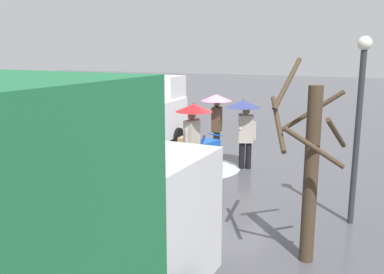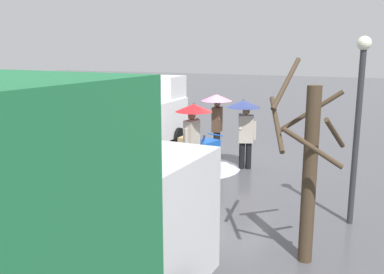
{
  "view_description": "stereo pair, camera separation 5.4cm",
  "coord_description": "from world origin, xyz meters",
  "px_view_note": "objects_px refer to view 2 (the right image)",
  "views": [
    {
      "loc": [
        -4.3,
        12.56,
        3.62
      ],
      "look_at": [
        0.66,
        1.38,
        1.05
      ],
      "focal_mm": 39.55,
      "sensor_mm": 36.0,
      "label": 1
    },
    {
      "loc": [
        -4.35,
        12.54,
        3.62
      ],
      "look_at": [
        0.66,
        1.38,
        1.05
      ],
      "focal_mm": 39.55,
      "sensor_mm": 36.0,
      "label": 2
    }
  ],
  "objects_px": {
    "hand_dolly_boxes": "(187,147)",
    "pedestrian_black_side": "(217,110)",
    "pedestrian_white_side": "(244,118)",
    "cargo_van_parked_right": "(136,119)",
    "pedestrian_pink_side": "(193,123)",
    "street_lamp": "(359,112)",
    "shopping_cart_vendor": "(206,151)",
    "bare_tree_near": "(308,166)"
  },
  "relations": [
    {
      "from": "pedestrian_black_side",
      "to": "street_lamp",
      "type": "relative_size",
      "value": 0.56
    },
    {
      "from": "cargo_van_parked_right",
      "to": "street_lamp",
      "type": "relative_size",
      "value": 1.4
    },
    {
      "from": "cargo_van_parked_right",
      "to": "street_lamp",
      "type": "xyz_separation_m",
      "value": [
        -7.39,
        3.51,
        1.19
      ]
    },
    {
      "from": "shopping_cart_vendor",
      "to": "hand_dolly_boxes",
      "type": "xyz_separation_m",
      "value": [
        0.84,
        -0.41,
        -0.06
      ]
    },
    {
      "from": "cargo_van_parked_right",
      "to": "shopping_cart_vendor",
      "type": "xyz_separation_m",
      "value": [
        -3.04,
        0.94,
        -0.61
      ]
    },
    {
      "from": "shopping_cart_vendor",
      "to": "pedestrian_white_side",
      "type": "height_order",
      "value": "pedestrian_white_side"
    },
    {
      "from": "bare_tree_near",
      "to": "street_lamp",
      "type": "height_order",
      "value": "street_lamp"
    },
    {
      "from": "pedestrian_pink_side",
      "to": "pedestrian_black_side",
      "type": "height_order",
      "value": "same"
    },
    {
      "from": "cargo_van_parked_right",
      "to": "bare_tree_near",
      "type": "bearing_deg",
      "value": 140.65
    },
    {
      "from": "shopping_cart_vendor",
      "to": "pedestrian_pink_side",
      "type": "xyz_separation_m",
      "value": [
        0.02,
        0.95,
        1.02
      ]
    },
    {
      "from": "pedestrian_white_side",
      "to": "street_lamp",
      "type": "bearing_deg",
      "value": 137.2
    },
    {
      "from": "hand_dolly_boxes",
      "to": "pedestrian_white_side",
      "type": "height_order",
      "value": "pedestrian_white_side"
    },
    {
      "from": "bare_tree_near",
      "to": "hand_dolly_boxes",
      "type": "bearing_deg",
      "value": -47.79
    },
    {
      "from": "shopping_cart_vendor",
      "to": "hand_dolly_boxes",
      "type": "bearing_deg",
      "value": -26.31
    },
    {
      "from": "shopping_cart_vendor",
      "to": "pedestrian_black_side",
      "type": "bearing_deg",
      "value": -79.34
    },
    {
      "from": "shopping_cart_vendor",
      "to": "bare_tree_near",
      "type": "bearing_deg",
      "value": 128.89
    },
    {
      "from": "hand_dolly_boxes",
      "to": "pedestrian_pink_side",
      "type": "distance_m",
      "value": 1.92
    },
    {
      "from": "pedestrian_white_side",
      "to": "bare_tree_near",
      "type": "relative_size",
      "value": 0.62
    },
    {
      "from": "cargo_van_parked_right",
      "to": "pedestrian_white_side",
      "type": "bearing_deg",
      "value": 173.76
    },
    {
      "from": "cargo_van_parked_right",
      "to": "pedestrian_pink_side",
      "type": "relative_size",
      "value": 2.51
    },
    {
      "from": "pedestrian_black_side",
      "to": "bare_tree_near",
      "type": "height_order",
      "value": "bare_tree_near"
    },
    {
      "from": "pedestrian_black_side",
      "to": "pedestrian_white_side",
      "type": "bearing_deg",
      "value": 137.82
    },
    {
      "from": "pedestrian_white_side",
      "to": "street_lamp",
      "type": "height_order",
      "value": "street_lamp"
    },
    {
      "from": "bare_tree_near",
      "to": "street_lamp",
      "type": "xyz_separation_m",
      "value": [
        -0.63,
        -2.03,
        0.68
      ]
    },
    {
      "from": "shopping_cart_vendor",
      "to": "street_lamp",
      "type": "distance_m",
      "value": 5.36
    },
    {
      "from": "hand_dolly_boxes",
      "to": "pedestrian_black_side",
      "type": "bearing_deg",
      "value": -111.56
    },
    {
      "from": "cargo_van_parked_right",
      "to": "pedestrian_black_side",
      "type": "bearing_deg",
      "value": -164.01
    },
    {
      "from": "pedestrian_pink_side",
      "to": "cargo_van_parked_right",
      "type": "bearing_deg",
      "value": -31.98
    },
    {
      "from": "pedestrian_pink_side",
      "to": "bare_tree_near",
      "type": "xyz_separation_m",
      "value": [
        -3.74,
        3.65,
        0.11
      ]
    },
    {
      "from": "shopping_cart_vendor",
      "to": "pedestrian_black_side",
      "type": "height_order",
      "value": "pedestrian_black_side"
    },
    {
      "from": "cargo_van_parked_right",
      "to": "pedestrian_black_side",
      "type": "relative_size",
      "value": 2.51
    },
    {
      "from": "pedestrian_black_side",
      "to": "pedestrian_white_side",
      "type": "relative_size",
      "value": 1.0
    },
    {
      "from": "cargo_van_parked_right",
      "to": "bare_tree_near",
      "type": "relative_size",
      "value": 1.55
    },
    {
      "from": "street_lamp",
      "to": "pedestrian_white_side",
      "type": "bearing_deg",
      "value": -42.8
    },
    {
      "from": "pedestrian_black_side",
      "to": "pedestrian_white_side",
      "type": "height_order",
      "value": "same"
    },
    {
      "from": "hand_dolly_boxes",
      "to": "pedestrian_pink_side",
      "type": "bearing_deg",
      "value": 120.9
    },
    {
      "from": "shopping_cart_vendor",
      "to": "street_lamp",
      "type": "xyz_separation_m",
      "value": [
        -4.34,
        2.58,
        1.8
      ]
    },
    {
      "from": "pedestrian_pink_side",
      "to": "shopping_cart_vendor",
      "type": "bearing_deg",
      "value": -91.14
    },
    {
      "from": "hand_dolly_boxes",
      "to": "pedestrian_white_side",
      "type": "xyz_separation_m",
      "value": [
        -1.87,
        -0.08,
        1.08
      ]
    },
    {
      "from": "pedestrian_white_side",
      "to": "shopping_cart_vendor",
      "type": "bearing_deg",
      "value": 25.5
    },
    {
      "from": "cargo_van_parked_right",
      "to": "pedestrian_pink_side",
      "type": "distance_m",
      "value": 3.59
    },
    {
      "from": "cargo_van_parked_right",
      "to": "hand_dolly_boxes",
      "type": "relative_size",
      "value": 4.1
    }
  ]
}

